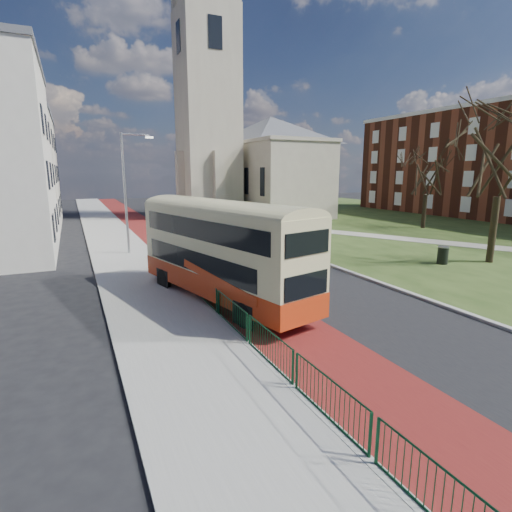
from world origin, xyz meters
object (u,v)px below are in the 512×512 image
winter_tree_near (504,142)px  winter_tree_far (428,168)px  bus (221,247)px  litter_bin (443,255)px  streetlamp (127,187)px

winter_tree_near → winter_tree_far: winter_tree_near is taller
bus → winter_tree_near: size_ratio=1.00×
winter_tree_far → litter_bin: size_ratio=7.88×
streetlamp → winter_tree_far: winter_tree_far is taller
litter_bin → bus: bearing=-175.9°
bus → streetlamp: bearing=86.1°
bus → litter_bin: (14.79, 1.05, -1.84)m
litter_bin → winter_tree_near: bearing=-15.7°
streetlamp → winter_tree_far: 28.65m
streetlamp → winter_tree_far: size_ratio=0.93×
winter_tree_near → winter_tree_far: 15.75m
streetlamp → winter_tree_near: size_ratio=0.76×
winter_tree_near → litter_bin: size_ratio=9.59×
streetlamp → bus: bearing=-79.9°
bus → winter_tree_near: bearing=-13.5°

